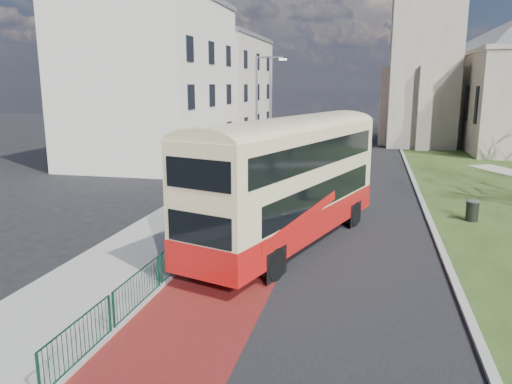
% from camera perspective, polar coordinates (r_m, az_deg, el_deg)
% --- Properties ---
extents(ground, '(160.00, 160.00, 0.00)m').
position_cam_1_polar(ground, '(17.22, 1.18, -9.14)').
color(ground, black).
rests_on(ground, ground).
extents(road_carriageway, '(9.00, 120.00, 0.01)m').
position_cam_1_polar(road_carriageway, '(36.29, 10.06, 2.11)').
color(road_carriageway, black).
rests_on(road_carriageway, ground).
extents(bus_lane, '(3.40, 120.00, 0.01)m').
position_cam_1_polar(bus_lane, '(36.52, 5.83, 2.30)').
color(bus_lane, '#591414').
rests_on(bus_lane, ground).
extents(pavement_west, '(4.00, 120.00, 0.12)m').
position_cam_1_polar(pavement_west, '(37.17, 0.00, 2.62)').
color(pavement_west, gray).
rests_on(pavement_west, ground).
extents(kerb_west, '(0.25, 120.00, 0.13)m').
position_cam_1_polar(kerb_west, '(36.77, 3.04, 2.51)').
color(kerb_west, '#999993').
rests_on(kerb_west, ground).
extents(kerb_east, '(0.25, 80.00, 0.13)m').
position_cam_1_polar(kerb_east, '(38.31, 17.12, 2.37)').
color(kerb_east, '#999993').
rests_on(kerb_east, ground).
extents(pedestrian_railing, '(0.07, 24.00, 1.12)m').
position_cam_1_polar(pedestrian_railing, '(21.44, -4.33, -3.28)').
color(pedestrian_railing, '#0D3C28').
rests_on(pedestrian_railing, ground).
extents(gothic_church, '(16.38, 18.00, 40.00)m').
position_cam_1_polar(gothic_church, '(54.92, 23.98, 18.42)').
color(gothic_church, gray).
rests_on(gothic_church, ground).
extents(street_block_near, '(10.30, 14.30, 13.00)m').
position_cam_1_polar(street_block_near, '(41.47, -11.84, 12.32)').
color(street_block_near, beige).
rests_on(street_block_near, ground).
extents(street_block_far, '(10.30, 16.30, 11.50)m').
position_cam_1_polar(street_block_far, '(56.41, -4.87, 11.69)').
color(street_block_far, '#B4AB98').
rests_on(street_block_far, ground).
extents(streetlamp, '(2.13, 0.18, 8.00)m').
position_cam_1_polar(streetlamp, '(34.59, 0.31, 9.46)').
color(streetlamp, gray).
rests_on(streetlamp, pavement_west).
extents(bus, '(6.10, 11.86, 4.85)m').
position_cam_1_polar(bus, '(19.33, 3.90, 1.75)').
color(bus, '#AF1210').
rests_on(bus, ground).
extents(litter_bin, '(0.77, 0.77, 0.97)m').
position_cam_1_polar(litter_bin, '(25.23, 23.48, -1.96)').
color(litter_bin, black).
rests_on(litter_bin, grass_green).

